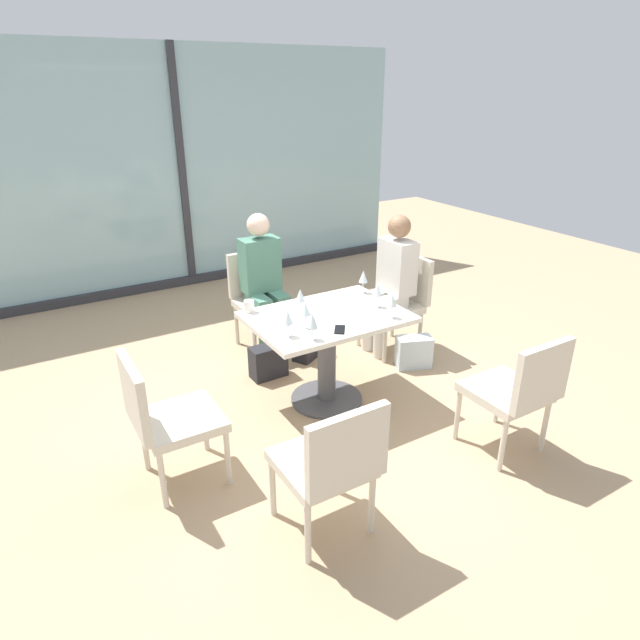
{
  "coord_description": "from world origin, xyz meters",
  "views": [
    {
      "loc": [
        -1.94,
        -3.12,
        2.3
      ],
      "look_at": [
        0.0,
        0.1,
        0.65
      ],
      "focal_mm": 30.54,
      "sensor_mm": 36.0,
      "label": 1
    }
  ],
  "objects_px": {
    "coffee_cup": "(249,306)",
    "chair_near_window": "(259,294)",
    "dining_table_main": "(327,340)",
    "wine_glass_6": "(305,310)",
    "wine_glass_5": "(313,321)",
    "chair_side_end": "(164,414)",
    "person_far_right": "(391,278)",
    "wine_glass_3": "(363,277)",
    "handbag_2": "(308,343)",
    "chair_front_right": "(519,388)",
    "chair_far_right": "(399,297)",
    "wine_glass_4": "(288,318)",
    "wine_glass_0": "(300,296)",
    "handbag_1": "(414,352)",
    "wine_glass_1": "(392,301)",
    "cell_phone_on_table": "(340,330)",
    "chair_front_left": "(331,462)",
    "handbag_0": "(268,361)",
    "wine_glass_2": "(378,290)"
  },
  "relations": [
    {
      "from": "coffee_cup",
      "to": "wine_glass_5",
      "type": "bearing_deg",
      "value": -75.53
    },
    {
      "from": "handbag_1",
      "to": "wine_glass_0",
      "type": "bearing_deg",
      "value": -161.5
    },
    {
      "from": "chair_near_window",
      "to": "wine_glass_5",
      "type": "xyz_separation_m",
      "value": [
        -0.3,
        -1.5,
        0.37
      ]
    },
    {
      "from": "chair_front_right",
      "to": "wine_glass_4",
      "type": "bearing_deg",
      "value": 137.96
    },
    {
      "from": "chair_near_window",
      "to": "chair_far_right",
      "type": "distance_m",
      "value": 1.29
    },
    {
      "from": "chair_near_window",
      "to": "wine_glass_6",
      "type": "bearing_deg",
      "value": -100.58
    },
    {
      "from": "chair_front_left",
      "to": "handbag_0",
      "type": "relative_size",
      "value": 2.9
    },
    {
      "from": "wine_glass_4",
      "to": "wine_glass_0",
      "type": "bearing_deg",
      "value": 49.38
    },
    {
      "from": "handbag_0",
      "to": "handbag_2",
      "type": "height_order",
      "value": "same"
    },
    {
      "from": "coffee_cup",
      "to": "chair_near_window",
      "type": "bearing_deg",
      "value": 61.19
    },
    {
      "from": "chair_near_window",
      "to": "wine_glass_4",
      "type": "height_order",
      "value": "wine_glass_4"
    },
    {
      "from": "chair_front_right",
      "to": "wine_glass_0",
      "type": "height_order",
      "value": "wine_glass_0"
    },
    {
      "from": "coffee_cup",
      "to": "handbag_0",
      "type": "height_order",
      "value": "coffee_cup"
    },
    {
      "from": "chair_front_left",
      "to": "wine_glass_1",
      "type": "height_order",
      "value": "wine_glass_1"
    },
    {
      "from": "chair_near_window",
      "to": "wine_glass_3",
      "type": "height_order",
      "value": "wine_glass_3"
    },
    {
      "from": "chair_near_window",
      "to": "wine_glass_5",
      "type": "distance_m",
      "value": 1.57
    },
    {
      "from": "wine_glass_0",
      "to": "wine_glass_5",
      "type": "height_order",
      "value": "same"
    },
    {
      "from": "chair_side_end",
      "to": "wine_glass_4",
      "type": "xyz_separation_m",
      "value": [
        0.91,
        0.14,
        0.37
      ]
    },
    {
      "from": "wine_glass_2",
      "to": "handbag_1",
      "type": "bearing_deg",
      "value": 14.92
    },
    {
      "from": "wine_glass_1",
      "to": "wine_glass_3",
      "type": "bearing_deg",
      "value": 77.43
    },
    {
      "from": "wine_glass_3",
      "to": "handbag_1",
      "type": "height_order",
      "value": "wine_glass_3"
    },
    {
      "from": "dining_table_main",
      "to": "wine_glass_0",
      "type": "relative_size",
      "value": 6.11
    },
    {
      "from": "chair_side_end",
      "to": "handbag_1",
      "type": "bearing_deg",
      "value": 9.81
    },
    {
      "from": "chair_far_right",
      "to": "chair_side_end",
      "type": "height_order",
      "value": "same"
    },
    {
      "from": "dining_table_main",
      "to": "person_far_right",
      "type": "distance_m",
      "value": 1.08
    },
    {
      "from": "dining_table_main",
      "to": "wine_glass_6",
      "type": "bearing_deg",
      "value": -156.01
    },
    {
      "from": "wine_glass_3",
      "to": "handbag_2",
      "type": "relative_size",
      "value": 0.62
    },
    {
      "from": "chair_far_right",
      "to": "coffee_cup",
      "type": "relative_size",
      "value": 9.67
    },
    {
      "from": "chair_side_end",
      "to": "handbag_1",
      "type": "distance_m",
      "value": 2.33
    },
    {
      "from": "chair_near_window",
      "to": "wine_glass_2",
      "type": "bearing_deg",
      "value": -72.04
    },
    {
      "from": "wine_glass_6",
      "to": "dining_table_main",
      "type": "bearing_deg",
      "value": 23.99
    },
    {
      "from": "chair_front_right",
      "to": "wine_glass_1",
      "type": "distance_m",
      "value": 1.04
    },
    {
      "from": "chair_front_right",
      "to": "wine_glass_2",
      "type": "distance_m",
      "value": 1.23
    },
    {
      "from": "wine_glass_4",
      "to": "cell_phone_on_table",
      "type": "relative_size",
      "value": 1.28
    },
    {
      "from": "handbag_2",
      "to": "coffee_cup",
      "type": "bearing_deg",
      "value": 178.68
    },
    {
      "from": "wine_glass_4",
      "to": "wine_glass_5",
      "type": "distance_m",
      "value": 0.17
    },
    {
      "from": "wine_glass_1",
      "to": "wine_glass_4",
      "type": "relative_size",
      "value": 1.0
    },
    {
      "from": "dining_table_main",
      "to": "person_far_right",
      "type": "bearing_deg",
      "value": 26.06
    },
    {
      "from": "handbag_0",
      "to": "handbag_2",
      "type": "xyz_separation_m",
      "value": [
        0.46,
        0.13,
        0.0
      ]
    },
    {
      "from": "chair_near_window",
      "to": "handbag_1",
      "type": "height_order",
      "value": "chair_near_window"
    },
    {
      "from": "chair_side_end",
      "to": "person_far_right",
      "type": "relative_size",
      "value": 0.69
    },
    {
      "from": "coffee_cup",
      "to": "handbag_2",
      "type": "height_order",
      "value": "coffee_cup"
    },
    {
      "from": "wine_glass_2",
      "to": "wine_glass_3",
      "type": "bearing_deg",
      "value": 74.66
    },
    {
      "from": "dining_table_main",
      "to": "chair_front_right",
      "type": "relative_size",
      "value": 1.3
    },
    {
      "from": "chair_side_end",
      "to": "wine_glass_6",
      "type": "relative_size",
      "value": 4.7
    },
    {
      "from": "dining_table_main",
      "to": "wine_glass_3",
      "type": "height_order",
      "value": "wine_glass_3"
    },
    {
      "from": "chair_front_right",
      "to": "wine_glass_5",
      "type": "height_order",
      "value": "wine_glass_5"
    },
    {
      "from": "chair_side_end",
      "to": "wine_glass_3",
      "type": "relative_size",
      "value": 4.7
    },
    {
      "from": "dining_table_main",
      "to": "cell_phone_on_table",
      "type": "relative_size",
      "value": 7.84
    },
    {
      "from": "wine_glass_4",
      "to": "coffee_cup",
      "type": "xyz_separation_m",
      "value": [
        -0.05,
        0.52,
        -0.09
      ]
    }
  ]
}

